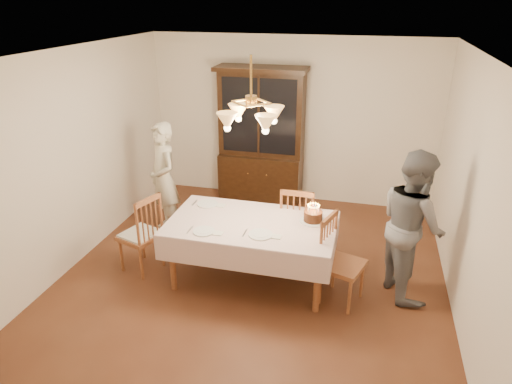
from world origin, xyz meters
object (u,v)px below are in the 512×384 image
(dining_table, at_px, (252,228))
(birthday_cake, at_px, (313,217))
(chair_far_side, at_px, (298,226))
(china_hutch, at_px, (261,139))
(elderly_woman, at_px, (164,179))

(dining_table, height_order, birthday_cake, birthday_cake)
(dining_table, bearing_deg, birthday_cake, 15.76)
(chair_far_side, bearing_deg, china_hutch, 118.25)
(china_hutch, bearing_deg, chair_far_side, -61.75)
(elderly_woman, bearing_deg, dining_table, 12.78)
(chair_far_side, relative_size, birthday_cake, 3.33)
(dining_table, relative_size, china_hutch, 0.88)
(dining_table, bearing_deg, chair_far_side, 55.23)
(elderly_woman, distance_m, birthday_cake, 2.28)
(china_hutch, distance_m, birthday_cake, 2.35)
(elderly_woman, bearing_deg, china_hutch, 95.80)
(dining_table, xyz_separation_m, elderly_woman, (-1.49, 0.89, 0.11))
(dining_table, xyz_separation_m, china_hutch, (-0.43, 2.25, 0.36))
(birthday_cake, bearing_deg, chair_far_side, 117.88)
(china_hutch, distance_m, elderly_woman, 1.74)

